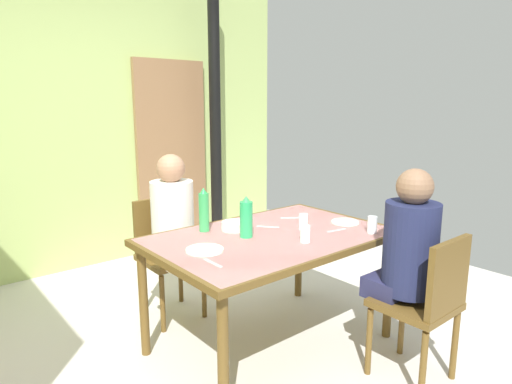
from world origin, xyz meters
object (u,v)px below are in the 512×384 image
chair_far_diner (166,250)px  person_far_diner (174,216)px  chair_near_diner (427,301)px  water_bottle_green_far (246,218)px  water_bottle_green_near (204,211)px  person_near_diner (408,245)px  dining_table (271,245)px  serving_bowl_center (235,226)px

chair_far_diner → person_far_diner: 0.31m
chair_near_diner → water_bottle_green_far: bearing=121.0°
water_bottle_green_far → chair_far_diner: bearing=100.3°
water_bottle_green_near → person_near_diner: bearing=-57.2°
dining_table → water_bottle_green_far: size_ratio=5.86×
chair_far_diner → water_bottle_green_near: water_bottle_green_near is taller
chair_near_diner → water_bottle_green_near: (-0.68, 1.18, 0.39)m
dining_table → water_bottle_green_far: (-0.15, 0.06, 0.19)m
person_near_diner → water_bottle_green_far: size_ratio=3.00×
person_near_diner → water_bottle_green_far: bearing=125.3°
water_bottle_green_near → serving_bowl_center: water_bottle_green_near is taller
chair_far_diner → water_bottle_green_near: 0.64m
person_near_diner → water_bottle_green_near: 1.25m
chair_far_diner → person_near_diner: person_near_diner is taller
dining_table → water_bottle_green_far: bearing=157.4°
person_far_diner → water_bottle_green_far: size_ratio=3.00×
water_bottle_green_near → dining_table: bearing=-50.6°
person_near_diner → serving_bowl_center: size_ratio=4.53×
chair_near_diner → dining_table: bearing=115.2°
dining_table → water_bottle_green_near: water_bottle_green_near is taller
dining_table → person_far_diner: 0.77m
chair_far_diner → water_bottle_green_near: (0.01, -0.51, 0.39)m
dining_table → person_near_diner: (0.40, -0.71, 0.09)m
chair_far_diner → person_near_diner: bearing=113.9°
person_near_diner → person_far_diner: 1.58m
dining_table → person_near_diner: size_ratio=1.95×
water_bottle_green_far → person_near_diner: bearing=-54.7°
chair_near_diner → person_near_diner: 0.31m
water_bottle_green_far → serving_bowl_center: size_ratio=1.51×
water_bottle_green_far → serving_bowl_center: bearing=77.5°
person_near_diner → chair_near_diner: bearing=-90.0°
person_far_diner → water_bottle_green_far: 0.67m
chair_far_diner → water_bottle_green_far: water_bottle_green_far is taller
dining_table → chair_near_diner: (0.40, -0.85, -0.19)m
person_far_diner → water_bottle_green_near: size_ratio=2.72×
chair_far_diner → serving_bowl_center: chair_far_diner is taller
chair_far_diner → serving_bowl_center: 0.70m
person_near_diner → chair_far_diner: bearing=113.9°
dining_table → person_near_diner: bearing=-60.7°
water_bottle_green_far → water_bottle_green_near: bearing=115.0°
chair_near_diner → serving_bowl_center: 1.23m
serving_bowl_center → water_bottle_green_far: bearing=-102.5°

